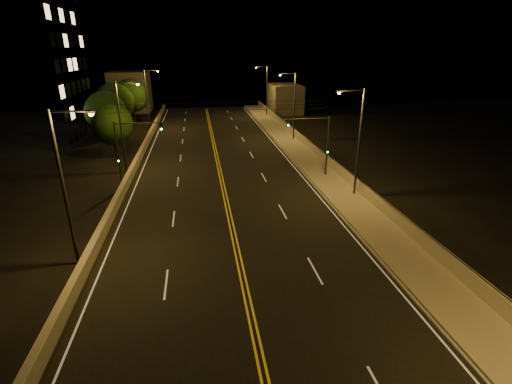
{
  "coord_description": "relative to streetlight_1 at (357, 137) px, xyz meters",
  "views": [
    {
      "loc": [
        -2.16,
        -8.27,
        12.81
      ],
      "look_at": [
        2.0,
        18.0,
        2.5
      ],
      "focal_mm": 26.0,
      "sensor_mm": 36.0,
      "label": 1
    }
  ],
  "objects": [
    {
      "name": "distant_building_left",
      "position": [
        -27.54,
        55.21,
        -1.43
      ],
      "size": [
        8.0,
        8.0,
        8.31
      ],
      "primitive_type": "cube",
      "color": "slate",
      "rests_on": "ground"
    },
    {
      "name": "tree_1",
      "position": [
        -26.15,
        24.06,
        -0.88
      ],
      "size": [
        5.5,
        5.5,
        7.46
      ],
      "color": "black",
      "rests_on": "ground"
    },
    {
      "name": "distant_building_right",
      "position": [
        4.96,
        48.71,
        -2.69
      ],
      "size": [
        6.0,
        10.0,
        5.77
      ],
      "primitive_type": "cube",
      "color": "slate",
      "rests_on": "ground"
    },
    {
      "name": "jersey_barrier",
      "position": [
        -20.98,
        -1.84,
        -5.11
      ],
      "size": [
        0.45,
        120.0,
        0.94
      ],
      "primitive_type": "cube",
      "color": "#A49C88",
      "rests_on": "ground"
    },
    {
      "name": "parapet_rail",
      "position": [
        0.91,
        -1.84,
        -4.25
      ],
      "size": [
        0.06,
        120.0,
        0.06
      ],
      "primitive_type": "cylinder",
      "rotation": [
        1.57,
        0.0,
        0.0
      ],
      "color": "black",
      "rests_on": "parapet_wall"
    },
    {
      "name": "streetlight_5",
      "position": [
        -21.47,
        10.76,
        0.0
      ],
      "size": [
        2.55,
        0.28,
        9.73
      ],
      "color": "#2D2D33",
      "rests_on": "ground"
    },
    {
      "name": "overhead_wires",
      "position": [
        -11.54,
        7.66,
        1.82
      ],
      "size": [
        22.0,
        0.03,
        0.83
      ],
      "color": "black"
    },
    {
      "name": "streetlight_6",
      "position": [
        -21.47,
        34.28,
        0.0
      ],
      "size": [
        2.55,
        0.28,
        9.73
      ],
      "color": "#2D2D33",
      "rests_on": "ground"
    },
    {
      "name": "tree_3",
      "position": [
        -24.95,
        40.04,
        -0.6
      ],
      "size": [
        5.83,
        5.83,
        7.9
      ],
      "color": "black",
      "rests_on": "ground"
    },
    {
      "name": "lane_markings",
      "position": [
        -11.54,
        -1.91,
        -5.56
      ],
      "size": [
        17.32,
        116.0,
        0.0
      ],
      "color": "silver",
      "rests_on": "road"
    },
    {
      "name": "streetlight_4",
      "position": [
        -21.47,
        -8.09,
        0.0
      ],
      "size": [
        2.55,
        0.28,
        9.73
      ],
      "color": "#2D2D33",
      "rests_on": "ground"
    },
    {
      "name": "curb",
      "position": [
        -2.61,
        -1.84,
        -5.51
      ],
      "size": [
        0.14,
        120.0,
        0.15
      ],
      "primitive_type": "cube",
      "color": "gray",
      "rests_on": "ground"
    },
    {
      "name": "traffic_signal_left",
      "position": [
        -20.38,
        5.7,
        -1.51
      ],
      "size": [
        5.11,
        0.31,
        6.51
      ],
      "color": "#2D2D33",
      "rests_on": "ground"
    },
    {
      "name": "streetlight_2",
      "position": [
        0.0,
        22.58,
        0.0
      ],
      "size": [
        2.55,
        0.28,
        9.73
      ],
      "color": "#2D2D33",
      "rests_on": "ground"
    },
    {
      "name": "parapet_wall",
      "position": [
        0.91,
        -1.84,
        -4.78
      ],
      "size": [
        0.3,
        120.0,
        1.0
      ],
      "primitive_type": "cube",
      "color": "#A49C88",
      "rests_on": "sidewalk"
    },
    {
      "name": "tree_2",
      "position": [
        -26.27,
        31.44,
        -0.55
      ],
      "size": [
        5.89,
        5.89,
        7.98
      ],
      "color": "black",
      "rests_on": "ground"
    },
    {
      "name": "traffic_signal_right",
      "position": [
        -1.5,
        5.7,
        -1.51
      ],
      "size": [
        5.11,
        0.31,
        6.51
      ],
      "color": "#2D2D33",
      "rests_on": "ground"
    },
    {
      "name": "sidewalk",
      "position": [
        -0.74,
        -1.84,
        -5.43
      ],
      "size": [
        3.6,
        120.0,
        0.3
      ],
      "primitive_type": "cube",
      "color": "gray",
      "rests_on": "ground"
    },
    {
      "name": "road",
      "position": [
        -11.54,
        -1.84,
        -5.57
      ],
      "size": [
        18.0,
        120.0,
        0.02
      ],
      "primitive_type": "cube",
      "color": "black",
      "rests_on": "ground"
    },
    {
      "name": "streetlight_1",
      "position": [
        0.0,
        0.0,
        0.0
      ],
      "size": [
        2.55,
        0.28,
        9.73
      ],
      "color": "#2D2D33",
      "rests_on": "ground"
    },
    {
      "name": "streetlight_3",
      "position": [
        0.0,
        44.18,
        0.0
      ],
      "size": [
        2.55,
        0.28,
        9.73
      ],
      "color": "#2D2D33",
      "rests_on": "ground"
    },
    {
      "name": "tree_0",
      "position": [
        -23.92,
        17.13,
        -1.39
      ],
      "size": [
        4.91,
        4.91,
        6.65
      ],
      "color": "black",
      "rests_on": "ground"
    }
  ]
}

